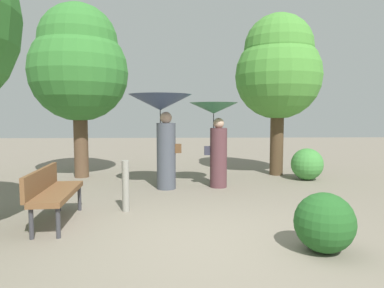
{
  "coord_description": "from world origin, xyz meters",
  "views": [
    {
      "loc": [
        -0.27,
        -4.29,
        1.64
      ],
      "look_at": [
        0.0,
        3.71,
        0.95
      ],
      "focal_mm": 32.04,
      "sensor_mm": 36.0,
      "label": 1
    }
  ],
  "objects": [
    {
      "name": "person_right",
      "position": [
        0.52,
        3.36,
        1.33
      ],
      "size": [
        1.08,
        1.08,
        1.91
      ],
      "rotation": [
        0.0,
        0.0,
        1.46
      ],
      "color": "#563338",
      "rests_on": "ground"
    },
    {
      "name": "ground_plane",
      "position": [
        0.0,
        0.0,
        0.0
      ],
      "size": [
        40.0,
        40.0,
        0.0
      ],
      "primitive_type": "plane",
      "color": "gray"
    },
    {
      "name": "person_left",
      "position": [
        -0.67,
        3.22,
        1.57
      ],
      "size": [
        1.37,
        1.37,
        2.08
      ],
      "rotation": [
        0.0,
        0.0,
        1.46
      ],
      "color": "#474C56",
      "rests_on": "ground"
    },
    {
      "name": "bush_path_left",
      "position": [
        2.91,
        4.14,
        0.4
      ],
      "size": [
        0.8,
        0.8,
        0.8
      ],
      "primitive_type": "sphere",
      "color": "#428C3D",
      "rests_on": "ground"
    },
    {
      "name": "tree_near_left",
      "position": [
        -2.87,
        4.71,
        2.95
      ],
      "size": [
        2.5,
        2.5,
        4.45
      ],
      "color": "brown",
      "rests_on": "ground"
    },
    {
      "name": "tree_near_right",
      "position": [
        2.34,
        4.89,
        2.88
      ],
      "size": [
        2.29,
        2.29,
        4.3
      ],
      "color": "#4C3823",
      "rests_on": "ground"
    },
    {
      "name": "path_marker_post",
      "position": [
        -1.2,
        1.45,
        0.43
      ],
      "size": [
        0.12,
        0.12,
        0.87
      ],
      "primitive_type": "cylinder",
      "color": "gray",
      "rests_on": "ground"
    },
    {
      "name": "bush_path_right",
      "position": [
        1.44,
        -0.37,
        0.36
      ],
      "size": [
        0.72,
        0.72,
        0.72
      ],
      "primitive_type": "sphere",
      "color": "#235B23",
      "rests_on": "ground"
    },
    {
      "name": "park_bench",
      "position": [
        -2.2,
        0.84,
        0.51
      ],
      "size": [
        0.61,
        1.53,
        0.83
      ],
      "rotation": [
        0.0,
        0.0,
        1.65
      ],
      "color": "#38383D",
      "rests_on": "ground"
    }
  ]
}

